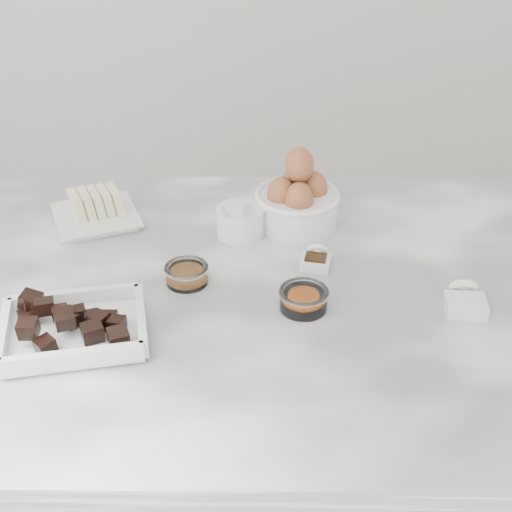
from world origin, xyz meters
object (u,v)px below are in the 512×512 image
at_px(honey_bowl, 187,274).
at_px(egg_bowl, 297,199).
at_px(chocolate_dish, 74,326).
at_px(butter_plate, 94,210).
at_px(zest_bowl, 304,298).
at_px(sugar_ramekin, 240,220).
at_px(vanilla_spoon, 316,259).
at_px(salt_spoon, 465,300).

bearing_deg(honey_bowl, egg_bowl, 46.59).
relative_size(chocolate_dish, honey_bowl, 3.21).
distance_m(butter_plate, zest_bowl, 0.46).
distance_m(sugar_ramekin, vanilla_spoon, 0.17).
bearing_deg(zest_bowl, egg_bowl, 89.90).
distance_m(honey_bowl, vanilla_spoon, 0.22).
xyz_separation_m(butter_plate, vanilla_spoon, (0.40, -0.15, -0.01)).
xyz_separation_m(butter_plate, sugar_ramekin, (0.27, -0.05, 0.01)).
xyz_separation_m(sugar_ramekin, salt_spoon, (0.35, -0.22, -0.01)).
distance_m(sugar_ramekin, zest_bowl, 0.24).
bearing_deg(salt_spoon, honey_bowl, 171.00).
distance_m(chocolate_dish, vanilla_spoon, 0.41).
xyz_separation_m(egg_bowl, zest_bowl, (-0.00, -0.26, -0.03)).
bearing_deg(butter_plate, sugar_ramekin, -9.79).
height_order(zest_bowl, salt_spoon, salt_spoon).
height_order(chocolate_dish, honey_bowl, chocolate_dish).
xyz_separation_m(chocolate_dish, vanilla_spoon, (0.36, 0.20, -0.01)).
relative_size(egg_bowl, vanilla_spoon, 2.39).
xyz_separation_m(chocolate_dish, salt_spoon, (0.58, 0.08, -0.01)).
height_order(honey_bowl, vanilla_spoon, vanilla_spoon).
bearing_deg(chocolate_dish, salt_spoon, 7.51).
xyz_separation_m(chocolate_dish, egg_bowl, (0.33, 0.34, 0.03)).
distance_m(zest_bowl, salt_spoon, 0.24).
relative_size(chocolate_dish, butter_plate, 1.20).
distance_m(sugar_ramekin, honey_bowl, 0.18).
xyz_separation_m(egg_bowl, vanilla_spoon, (0.03, -0.14, -0.04)).
bearing_deg(butter_plate, chocolate_dish, -83.32).
height_order(chocolate_dish, sugar_ramekin, chocolate_dish).
bearing_deg(salt_spoon, butter_plate, 156.48).
xyz_separation_m(sugar_ramekin, vanilla_spoon, (0.13, -0.10, -0.02)).
bearing_deg(chocolate_dish, sugar_ramekin, 52.25).
bearing_deg(chocolate_dish, honey_bowl, 44.12).
xyz_separation_m(chocolate_dish, butter_plate, (-0.04, 0.34, -0.00)).
relative_size(vanilla_spoon, salt_spoon, 0.85).
bearing_deg(zest_bowl, chocolate_dish, -167.18).
bearing_deg(egg_bowl, chocolate_dish, -134.48).
xyz_separation_m(egg_bowl, honey_bowl, (-0.18, -0.19, -0.03)).
xyz_separation_m(butter_plate, egg_bowl, (0.37, -0.01, 0.03)).
relative_size(honey_bowl, zest_bowl, 0.93).
relative_size(zest_bowl, vanilla_spoon, 1.18).
distance_m(chocolate_dish, salt_spoon, 0.58).
bearing_deg(salt_spoon, sugar_ramekin, 147.35).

